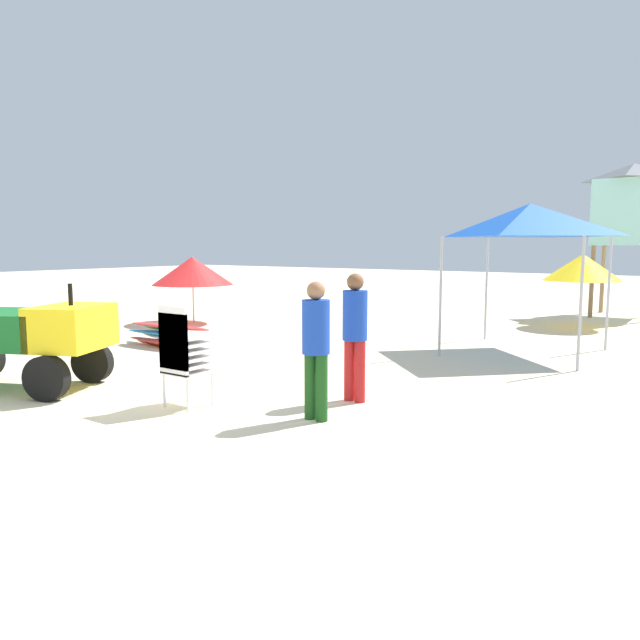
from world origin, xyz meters
name	(u,v)px	position (x,y,z in m)	size (l,w,h in m)	color
ground	(141,402)	(0.00, 0.00, 0.00)	(80.00, 80.00, 0.00)	beige
utility_cart	(20,334)	(-1.95, -0.49, 0.78)	(2.81, 2.17, 1.50)	#146023
stacked_plastic_chairs	(181,349)	(0.67, 0.11, 0.74)	(0.48, 0.48, 1.29)	silver
surfboard_pile	(166,336)	(-2.99, 3.01, 0.24)	(2.55, 0.86, 0.48)	orange
lifeguard_near_left	(316,341)	(2.34, 0.63, 0.92)	(0.32, 0.32, 1.61)	#194C19
lifeguard_near_center	(355,329)	(2.26, 1.61, 0.96)	(0.32, 0.32, 1.67)	red
popup_canopy	(530,220)	(3.02, 6.50, 2.47)	(2.45, 2.45, 2.78)	#B2B2B7
lifeguard_tower	(632,205)	(3.63, 14.06, 3.15)	(1.98, 1.98, 4.27)	olive
beach_umbrella_left	(583,267)	(3.09, 10.83, 1.48)	(1.85, 1.85, 1.81)	beige
beach_umbrella_mid	(193,271)	(-5.38, 6.01, 1.36)	(2.08, 2.08, 1.73)	beige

